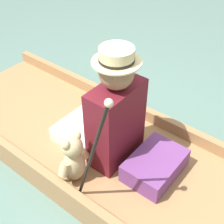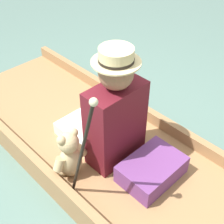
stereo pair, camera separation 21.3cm
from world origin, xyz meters
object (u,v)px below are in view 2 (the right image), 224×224
Objects in this scene: teddy_bear at (70,155)px; wine_glass at (114,110)px; walking_cane at (83,146)px; seated_person at (109,116)px.

teddy_bear is 3.66× the size of wine_glass.
seated_person is at bearing 29.37° from walking_cane.
walking_cane is (-0.74, -0.51, 0.45)m from wine_glass.
seated_person is 8.24× the size of wine_glass.
seated_person is at bearing -5.51° from teddy_bear.
teddy_bear is at bearing -160.31° from wine_glass.
wine_glass is at bearing 36.92° from seated_person.
teddy_bear is 0.43× the size of walking_cane.
seated_person is at bearing -139.18° from wine_glass.
teddy_bear is 0.45m from walking_cane.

